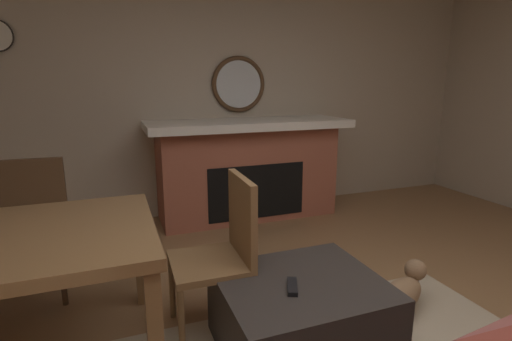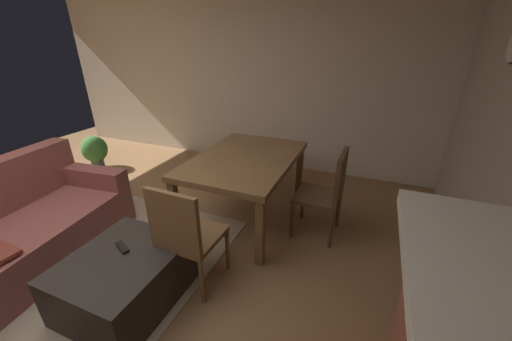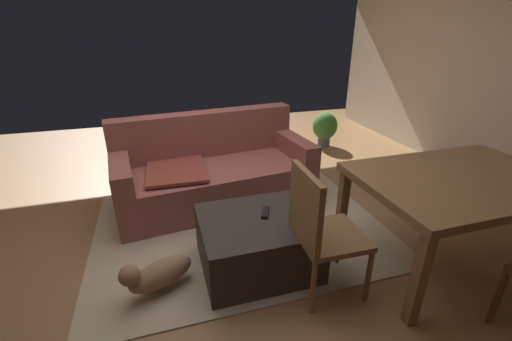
% 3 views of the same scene
% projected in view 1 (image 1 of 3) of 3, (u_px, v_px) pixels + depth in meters
% --- Properties ---
extents(wall_back_fireplace_side, '(7.04, 0.12, 2.65)m').
position_uv_depth(wall_back_fireplace_side, '(213.00, 94.00, 4.26)').
color(wall_back_fireplace_side, '#B7A893').
rests_on(wall_back_fireplace_side, ground).
extents(fireplace, '(2.12, 0.76, 1.06)m').
position_uv_depth(fireplace, '(248.00, 168.00, 4.18)').
color(fireplace, '#9E5642').
rests_on(fireplace, ground).
extents(round_wall_mirror, '(0.61, 0.05, 0.61)m').
position_uv_depth(round_wall_mirror, '(239.00, 84.00, 4.25)').
color(round_wall_mirror, '#4C331E').
extents(ottoman_coffee_table, '(0.85, 0.74, 0.42)m').
position_uv_depth(ottoman_coffee_table, '(300.00, 316.00, 2.10)').
color(ottoman_coffee_table, '#2D2826').
rests_on(ottoman_coffee_table, ground).
extents(tv_remote, '(0.11, 0.17, 0.02)m').
position_uv_depth(tv_remote, '(292.00, 286.00, 1.97)').
color(tv_remote, black).
rests_on(tv_remote, ottoman_coffee_table).
extents(dining_chair_south, '(0.46, 0.46, 0.93)m').
position_uv_depth(dining_chair_south, '(32.00, 219.00, 2.68)').
color(dining_chair_south, '#513823').
rests_on(dining_chair_south, ground).
extents(dining_chair_west, '(0.45, 0.45, 0.93)m').
position_uv_depth(dining_chair_west, '(225.00, 246.00, 2.24)').
color(dining_chair_west, brown).
rests_on(dining_chair_west, ground).
extents(small_dog, '(0.52, 0.36, 0.27)m').
position_uv_depth(small_dog, '(402.00, 292.00, 2.44)').
color(small_dog, '#8C6B4C').
rests_on(small_dog, ground).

